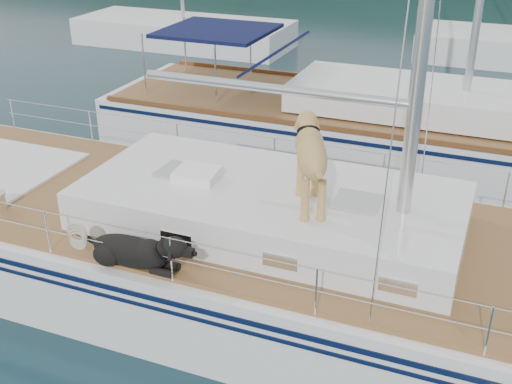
% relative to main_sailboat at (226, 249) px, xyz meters
% --- Properties ---
extents(ground, '(120.00, 120.00, 0.00)m').
position_rel_main_sailboat_xyz_m(ground, '(-0.10, 0.01, -0.68)').
color(ground, black).
rests_on(ground, ground).
extents(main_sailboat, '(12.00, 3.85, 14.01)m').
position_rel_main_sailboat_xyz_m(main_sailboat, '(0.00, 0.00, 0.00)').
color(main_sailboat, white).
rests_on(main_sailboat, ground).
extents(neighbor_sailboat, '(11.00, 3.50, 13.30)m').
position_rel_main_sailboat_xyz_m(neighbor_sailboat, '(0.42, 5.99, -0.06)').
color(neighbor_sailboat, white).
rests_on(neighbor_sailboat, ground).
extents(bg_boat_west, '(8.00, 3.00, 11.65)m').
position_rel_main_sailboat_xyz_m(bg_boat_west, '(-8.10, 14.01, -0.24)').
color(bg_boat_west, white).
rests_on(bg_boat_west, ground).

